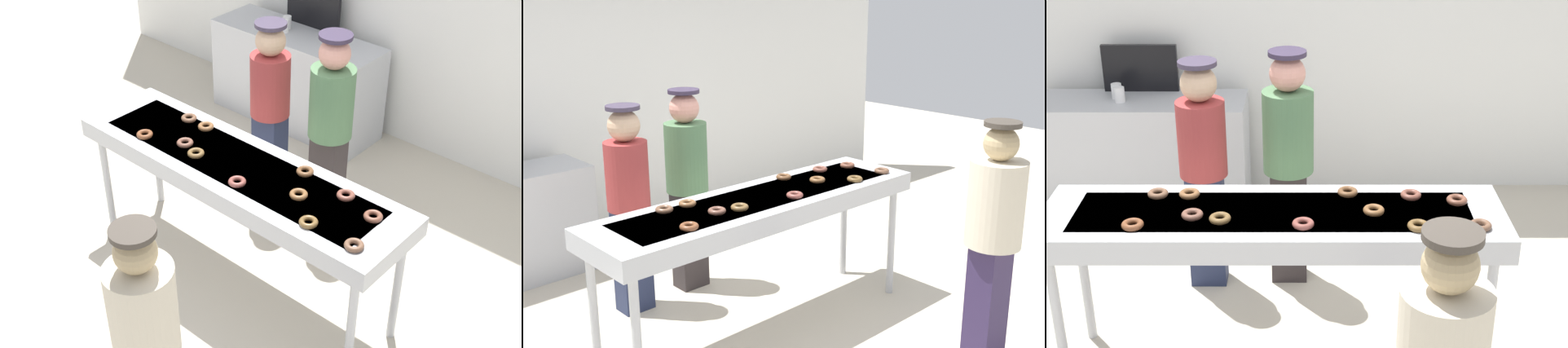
# 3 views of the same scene
# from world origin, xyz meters

# --- Properties ---
(ground_plane) EXTENTS (16.00, 16.00, 0.00)m
(ground_plane) POSITION_xyz_m (0.00, 0.00, 0.00)
(ground_plane) COLOR beige
(fryer_conveyor) EXTENTS (2.50, 0.67, 1.00)m
(fryer_conveyor) POSITION_xyz_m (0.00, 0.00, 0.92)
(fryer_conveyor) COLOR #B7BABF
(fryer_conveyor) RESTS_ON ground
(chocolate_donut_0) EXTENTS (0.12, 0.12, 0.03)m
(chocolate_donut_0) POSITION_xyz_m (0.54, -0.02, 1.02)
(chocolate_donut_0) COLOR brown
(chocolate_donut_0) RESTS_ON fryer_conveyor
(chocolate_donut_1) EXTENTS (0.12, 0.12, 0.03)m
(chocolate_donut_1) POSITION_xyz_m (-0.71, -0.18, 1.02)
(chocolate_donut_1) COLOR brown
(chocolate_donut_1) RESTS_ON fryer_conveyor
(chocolate_donut_2) EXTENTS (0.14, 0.14, 0.03)m
(chocolate_donut_2) POSITION_xyz_m (0.75, -0.19, 1.02)
(chocolate_donut_2) COLOR brown
(chocolate_donut_2) RESTS_ON fryer_conveyor
(chocolate_donut_3) EXTENTS (0.16, 0.16, 0.03)m
(chocolate_donut_3) POSITION_xyz_m (0.41, 0.20, 1.02)
(chocolate_donut_3) COLOR brown
(chocolate_donut_3) RESTS_ON fryer_conveyor
(chocolate_donut_4) EXTENTS (0.16, 0.16, 0.03)m
(chocolate_donut_4) POSITION_xyz_m (0.16, -0.17, 1.02)
(chocolate_donut_4) COLOR brown
(chocolate_donut_4) RESTS_ON fryer_conveyor
(chocolate_donut_5) EXTENTS (0.13, 0.13, 0.03)m
(chocolate_donut_5) POSITION_xyz_m (1.07, -0.19, 1.02)
(chocolate_donut_5) COLOR brown
(chocolate_donut_5) RESTS_ON fryer_conveyor
(chocolate_donut_6) EXTENTS (0.16, 0.16, 0.03)m
(chocolate_donut_6) POSITION_xyz_m (-0.65, 0.18, 1.02)
(chocolate_donut_6) COLOR brown
(chocolate_donut_6) RESTS_ON fryer_conveyor
(chocolate_donut_7) EXTENTS (0.16, 0.16, 0.03)m
(chocolate_donut_7) POSITION_xyz_m (1.00, 0.10, 1.02)
(chocolate_donut_7) COLOR brown
(chocolate_donut_7) RESTS_ON fryer_conveyor
(chocolate_donut_8) EXTENTS (0.16, 0.16, 0.03)m
(chocolate_donut_8) POSITION_xyz_m (0.76, 0.17, 1.02)
(chocolate_donut_8) COLOR brown
(chocolate_donut_8) RESTS_ON fryer_conveyor
(chocolate_donut_9) EXTENTS (0.15, 0.15, 0.03)m
(chocolate_donut_9) POSITION_xyz_m (-0.47, 0.18, 1.02)
(chocolate_donut_9) COLOR brown
(chocolate_donut_9) RESTS_ON fryer_conveyor
(chocolate_donut_10) EXTENTS (0.16, 0.16, 0.03)m
(chocolate_donut_10) POSITION_xyz_m (-0.27, -0.11, 1.02)
(chocolate_donut_10) COLOR brown
(chocolate_donut_10) RESTS_ON fryer_conveyor
(chocolate_donut_11) EXTENTS (0.16, 0.16, 0.03)m
(chocolate_donut_11) POSITION_xyz_m (-0.42, -0.07, 1.02)
(chocolate_donut_11) COLOR brown
(chocolate_donut_11) RESTS_ON fryer_conveyor
(worker_baker) EXTENTS (0.31, 0.31, 1.58)m
(worker_baker) POSITION_xyz_m (-0.49, 0.90, 0.88)
(worker_baker) COLOR #212947
(worker_baker) RESTS_ON ground
(worker_assistant) EXTENTS (0.33, 0.33, 1.62)m
(worker_assistant) POSITION_xyz_m (0.06, 0.95, 0.92)
(worker_assistant) COLOR #2F2829
(worker_assistant) RESTS_ON ground
(customer_waiting) EXTENTS (0.34, 0.34, 1.63)m
(customer_waiting) POSITION_xyz_m (0.68, -1.37, 0.93)
(customer_waiting) COLOR #2E2346
(customer_waiting) RESTS_ON ground
(prep_counter) EXTENTS (1.72, 0.57, 0.93)m
(prep_counter) POSITION_xyz_m (-1.16, 2.06, 0.46)
(prep_counter) COLOR #B7BABF
(prep_counter) RESTS_ON ground
(paper_cup_0) EXTENTS (0.08, 0.08, 0.12)m
(paper_cup_0) POSITION_xyz_m (-1.32, 2.10, 0.99)
(paper_cup_0) COLOR white
(paper_cup_0) RESTS_ON prep_counter
(paper_cup_1) EXTENTS (0.08, 0.08, 0.12)m
(paper_cup_1) POSITION_xyz_m (-1.28, 2.01, 0.99)
(paper_cup_1) COLOR white
(paper_cup_1) RESTS_ON prep_counter
(menu_display) EXTENTS (0.60, 0.04, 0.38)m
(menu_display) POSITION_xyz_m (-1.16, 2.29, 1.12)
(menu_display) COLOR black
(menu_display) RESTS_ON prep_counter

